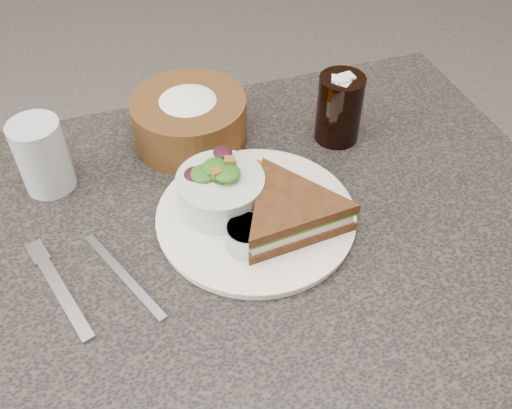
{
  "coord_description": "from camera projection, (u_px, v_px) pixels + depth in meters",
  "views": [
    {
      "loc": [
        -0.12,
        -0.49,
        1.33
      ],
      "look_at": [
        0.05,
        0.03,
        0.78
      ],
      "focal_mm": 40.0,
      "sensor_mm": 36.0,
      "label": 1
    }
  ],
  "objects": [
    {
      "name": "fork",
      "position": [
        62.0,
        293.0,
        0.7
      ],
      "size": [
        0.06,
        0.16,
        0.0
      ],
      "primitive_type": "cube",
      "rotation": [
        0.0,
        0.0,
        0.3
      ],
      "color": "#9D9D9E",
      "rests_on": "dining_table"
    },
    {
      "name": "dressing_ramekin",
      "position": [
        248.0,
        236.0,
        0.73
      ],
      "size": [
        0.07,
        0.07,
        0.03
      ],
      "primitive_type": "cylinder",
      "rotation": [
        0.0,
        0.0,
        0.22
      ],
      "color": "#A2A6B0",
      "rests_on": "dinner_plate"
    },
    {
      "name": "cola_glass",
      "position": [
        340.0,
        105.0,
        0.88
      ],
      "size": [
        0.08,
        0.08,
        0.12
      ],
      "primitive_type": null,
      "rotation": [
        0.0,
        0.0,
        0.23
      ],
      "color": "black",
      "rests_on": "dining_table"
    },
    {
      "name": "water_glass",
      "position": [
        42.0,
        156.0,
        0.81
      ],
      "size": [
        0.08,
        0.08,
        0.11
      ],
      "primitive_type": "cylinder",
      "rotation": [
        0.0,
        0.0,
        -0.16
      ],
      "color": "#A9B2B8",
      "rests_on": "dining_table"
    },
    {
      "name": "salad_bowl",
      "position": [
        220.0,
        187.0,
        0.77
      ],
      "size": [
        0.13,
        0.13,
        0.07
      ],
      "primitive_type": null,
      "rotation": [
        0.0,
        0.0,
        -0.12
      ],
      "color": "#B4C5BC",
      "rests_on": "dinner_plate"
    },
    {
      "name": "orange_wedge",
      "position": [
        253.0,
        167.0,
        0.83
      ],
      "size": [
        0.08,
        0.08,
        0.03
      ],
      "primitive_type": "cone",
      "rotation": [
        0.0,
        0.0,
        0.19
      ],
      "color": "#F16803",
      "rests_on": "dinner_plate"
    },
    {
      "name": "knife",
      "position": [
        124.0,
        275.0,
        0.72
      ],
      "size": [
        0.08,
        0.17,
        0.0
      ],
      "primitive_type": "cube",
      "rotation": [
        0.0,
        0.0,
        0.4
      ],
      "color": "gray",
      "rests_on": "dining_table"
    },
    {
      "name": "sandwich",
      "position": [
        290.0,
        212.0,
        0.75
      ],
      "size": [
        0.2,
        0.2,
        0.05
      ],
      "primitive_type": null,
      "rotation": [
        0.0,
        0.0,
        0.08
      ],
      "color": "#4B2B13",
      "rests_on": "dinner_plate"
    },
    {
      "name": "dining_table",
      "position": [
        233.0,
        379.0,
        1.03
      ],
      "size": [
        1.0,
        0.7,
        0.75
      ],
      "primitive_type": "cube",
      "color": "black",
      "rests_on": "floor"
    },
    {
      "name": "bread_basket",
      "position": [
        189.0,
        113.0,
        0.88
      ],
      "size": [
        0.18,
        0.18,
        0.1
      ],
      "primitive_type": null,
      "rotation": [
        0.0,
        0.0,
        0.0
      ],
      "color": "brown",
      "rests_on": "dining_table"
    },
    {
      "name": "dinner_plate",
      "position": [
        256.0,
        217.0,
        0.79
      ],
      "size": [
        0.27,
        0.27,
        0.01
      ],
      "primitive_type": "cylinder",
      "color": "silver",
      "rests_on": "dining_table"
    }
  ]
}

